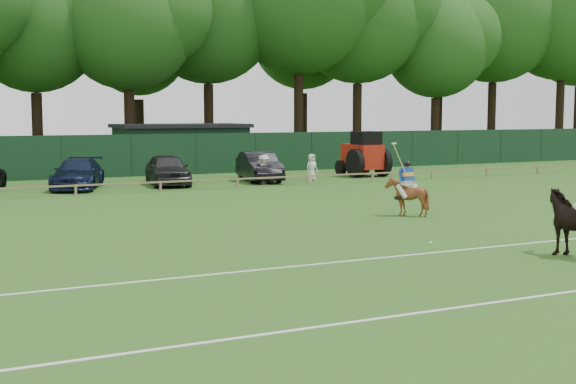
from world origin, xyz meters
TOP-DOWN VIEW (x-y plane):
  - ground at (0.00, 0.00)m, footprint 160.00×160.00m
  - horse_chestnut at (6.61, 5.55)m, footprint 1.20×1.33m
  - sedan_navy at (-2.30, 21.06)m, footprint 3.77×5.56m
  - hatch_grey at (2.29, 21.01)m, footprint 2.58×5.03m
  - estate_black at (7.54, 21.01)m, footprint 2.55×5.12m
  - spectator_left at (7.01, 19.13)m, footprint 1.13×0.85m
  - spectator_mid at (7.12, 19.92)m, footprint 0.89×0.42m
  - spectator_right at (10.21, 19.85)m, footprint 0.80×0.58m
  - rider_chestnut at (6.60, 5.54)m, footprint 0.94×0.59m
  - polo_ball at (3.66, 0.10)m, footprint 0.09×0.09m
  - pitch_lines at (0.00, -3.50)m, footprint 60.00×5.10m
  - pitch_rail at (0.00, 18.00)m, footprint 62.10×0.10m
  - perimeter_fence at (0.00, 27.00)m, footprint 92.08×0.08m
  - utility_shed at (6.00, 30.00)m, footprint 8.40×4.40m
  - tree_row at (2.00, 35.00)m, footprint 96.00×12.00m
  - tractor at (14.48, 21.33)m, footprint 2.24×3.19m

SIDE VIEW (x-z plane):
  - ground at x=0.00m, z-range 0.00..0.00m
  - tree_row at x=2.00m, z-range -10.50..10.50m
  - pitch_lines at x=0.00m, z-range 0.00..0.01m
  - polo_ball at x=3.66m, z-range 0.00..0.09m
  - pitch_rail at x=0.00m, z-range 0.20..0.70m
  - horse_chestnut at x=6.61m, z-range 0.00..1.43m
  - spectator_mid at x=7.12m, z-range 0.00..1.49m
  - sedan_navy at x=-2.30m, z-range 0.00..1.49m
  - spectator_right at x=10.21m, z-range 0.00..1.50m
  - spectator_left at x=7.01m, z-range 0.00..1.55m
  - estate_black at x=7.54m, z-range 0.00..1.61m
  - hatch_grey at x=2.29m, z-range 0.00..1.64m
  - perimeter_fence at x=0.00m, z-range 0.00..2.50m
  - tractor at x=14.48m, z-range -0.07..2.60m
  - rider_chestnut at x=6.60m, z-range 0.37..2.42m
  - utility_shed at x=6.00m, z-range 0.02..3.06m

